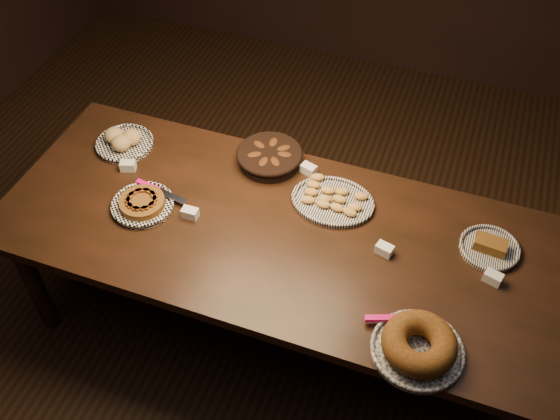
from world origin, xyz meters
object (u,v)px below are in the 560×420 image
(buffet_table, at_px, (273,240))
(madeleine_platter, at_px, (332,200))
(apple_tart_plate, at_px, (143,203))
(bundt_cake_plate, at_px, (418,345))

(buffet_table, height_order, madeleine_platter, madeleine_platter)
(apple_tart_plate, bearing_deg, bundt_cake_plate, -19.42)
(buffet_table, xyz_separation_m, bundt_cake_plate, (0.70, -0.38, 0.12))
(buffet_table, distance_m, apple_tart_plate, 0.59)
(madeleine_platter, height_order, bundt_cake_plate, bundt_cake_plate)
(bundt_cake_plate, bearing_deg, buffet_table, 130.04)
(buffet_table, height_order, bundt_cake_plate, bundt_cake_plate)
(apple_tart_plate, distance_m, madeleine_platter, 0.84)
(apple_tart_plate, height_order, madeleine_platter, apple_tart_plate)
(madeleine_platter, bearing_deg, buffet_table, -135.70)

